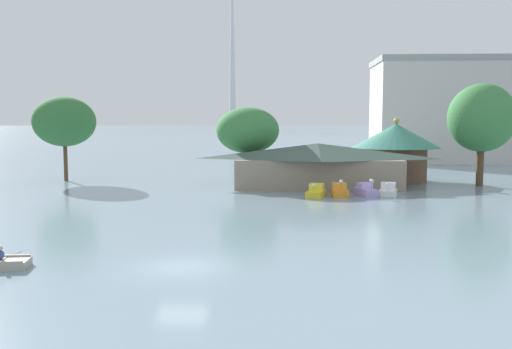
{
  "coord_description": "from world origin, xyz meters",
  "views": [
    {
      "loc": [
        4.95,
        -26.86,
        7.24
      ],
      "look_at": [
        2.83,
        19.51,
        2.79
      ],
      "focal_mm": 38.81,
      "sensor_mm": 36.0,
      "label": 1
    }
  ],
  "objects_px": {
    "pedal_boat_orange": "(340,191)",
    "boathouse": "(318,165)",
    "pedal_boat_white": "(388,190)",
    "green_roof_pavilion": "(396,147)",
    "pedal_boat_yellow": "(316,192)",
    "shoreline_tree_right": "(482,118)",
    "shoreline_tree_mid": "(248,130)",
    "pedal_boat_lavender": "(366,191)",
    "background_building_block": "(439,110)",
    "shoreline_tree_tall_left": "(64,122)",
    "distant_broadcast_tower": "(232,27)"
  },
  "relations": [
    {
      "from": "pedal_boat_orange",
      "to": "boathouse",
      "type": "height_order",
      "value": "boathouse"
    },
    {
      "from": "pedal_boat_orange",
      "to": "boathouse",
      "type": "xyz_separation_m",
      "value": [
        -1.66,
        6.93,
        2.04
      ]
    },
    {
      "from": "pedal_boat_white",
      "to": "green_roof_pavilion",
      "type": "distance_m",
      "value": 14.22
    },
    {
      "from": "pedal_boat_yellow",
      "to": "shoreline_tree_right",
      "type": "bearing_deg",
      "value": 133.57
    },
    {
      "from": "shoreline_tree_mid",
      "to": "pedal_boat_orange",
      "type": "bearing_deg",
      "value": -49.25
    },
    {
      "from": "pedal_boat_lavender",
      "to": "shoreline_tree_right",
      "type": "distance_m",
      "value": 18.07
    },
    {
      "from": "green_roof_pavilion",
      "to": "background_building_block",
      "type": "xyz_separation_m",
      "value": [
        14.46,
        33.96,
        5.13
      ]
    },
    {
      "from": "boathouse",
      "to": "shoreline_tree_right",
      "type": "relative_size",
      "value": 1.68
    },
    {
      "from": "pedal_boat_orange",
      "to": "pedal_boat_lavender",
      "type": "distance_m",
      "value": 2.66
    },
    {
      "from": "pedal_boat_white",
      "to": "shoreline_tree_tall_left",
      "type": "height_order",
      "value": "shoreline_tree_tall_left"
    },
    {
      "from": "pedal_boat_yellow",
      "to": "shoreline_tree_mid",
      "type": "height_order",
      "value": "shoreline_tree_mid"
    },
    {
      "from": "green_roof_pavilion",
      "to": "background_building_block",
      "type": "height_order",
      "value": "background_building_block"
    },
    {
      "from": "pedal_boat_orange",
      "to": "distant_broadcast_tower",
      "type": "distance_m",
      "value": 387.71
    },
    {
      "from": "shoreline_tree_mid",
      "to": "distant_broadcast_tower",
      "type": "xyz_separation_m",
      "value": [
        -33.94,
        365.91,
        73.39
      ]
    },
    {
      "from": "pedal_boat_lavender",
      "to": "background_building_block",
      "type": "relative_size",
      "value": 0.14
    },
    {
      "from": "green_roof_pavilion",
      "to": "shoreline_tree_tall_left",
      "type": "relative_size",
      "value": 1.04
    },
    {
      "from": "shoreline_tree_right",
      "to": "shoreline_tree_tall_left",
      "type": "bearing_deg",
      "value": 176.04
    },
    {
      "from": "background_building_block",
      "to": "distant_broadcast_tower",
      "type": "relative_size",
      "value": 0.13
    },
    {
      "from": "background_building_block",
      "to": "boathouse",
      "type": "bearing_deg",
      "value": -120.59
    },
    {
      "from": "pedal_boat_white",
      "to": "shoreline_tree_right",
      "type": "height_order",
      "value": "shoreline_tree_right"
    },
    {
      "from": "pedal_boat_orange",
      "to": "green_roof_pavilion",
      "type": "distance_m",
      "value": 16.72
    },
    {
      "from": "background_building_block",
      "to": "pedal_boat_lavender",
      "type": "bearing_deg",
      "value": -112.88
    },
    {
      "from": "pedal_boat_orange",
      "to": "shoreline_tree_mid",
      "type": "relative_size",
      "value": 0.26
    },
    {
      "from": "pedal_boat_lavender",
      "to": "green_roof_pavilion",
      "type": "bearing_deg",
      "value": 140.02
    },
    {
      "from": "pedal_boat_orange",
      "to": "pedal_boat_yellow",
      "type": "bearing_deg",
      "value": -81.9
    },
    {
      "from": "pedal_boat_lavender",
      "to": "background_building_block",
      "type": "height_order",
      "value": "background_building_block"
    },
    {
      "from": "shoreline_tree_mid",
      "to": "shoreline_tree_right",
      "type": "distance_m",
      "value": 26.36
    },
    {
      "from": "pedal_boat_orange",
      "to": "shoreline_tree_tall_left",
      "type": "height_order",
      "value": "shoreline_tree_tall_left"
    },
    {
      "from": "pedal_boat_white",
      "to": "green_roof_pavilion",
      "type": "height_order",
      "value": "green_roof_pavilion"
    },
    {
      "from": "pedal_boat_yellow",
      "to": "boathouse",
      "type": "distance_m",
      "value": 7.64
    },
    {
      "from": "pedal_boat_lavender",
      "to": "shoreline_tree_right",
      "type": "height_order",
      "value": "shoreline_tree_right"
    },
    {
      "from": "shoreline_tree_tall_left",
      "to": "shoreline_tree_mid",
      "type": "xyz_separation_m",
      "value": [
        22.45,
        -1.65,
        -1.02
      ]
    },
    {
      "from": "distant_broadcast_tower",
      "to": "shoreline_tree_mid",
      "type": "bearing_deg",
      "value": -84.7
    },
    {
      "from": "pedal_boat_white",
      "to": "boathouse",
      "type": "xyz_separation_m",
      "value": [
        -6.47,
        6.14,
        2.06
      ]
    },
    {
      "from": "boathouse",
      "to": "pedal_boat_yellow",
      "type": "bearing_deg",
      "value": -95.0
    },
    {
      "from": "green_roof_pavilion",
      "to": "distant_broadcast_tower",
      "type": "height_order",
      "value": "distant_broadcast_tower"
    },
    {
      "from": "pedal_boat_yellow",
      "to": "shoreline_tree_tall_left",
      "type": "bearing_deg",
      "value": -97.74
    },
    {
      "from": "distant_broadcast_tower",
      "to": "pedal_boat_white",
      "type": "bearing_deg",
      "value": -82.68
    },
    {
      "from": "distant_broadcast_tower",
      "to": "background_building_block",
      "type": "bearing_deg",
      "value": -78.62
    },
    {
      "from": "green_roof_pavilion",
      "to": "pedal_boat_lavender",
      "type": "bearing_deg",
      "value": -112.41
    },
    {
      "from": "pedal_boat_lavender",
      "to": "boathouse",
      "type": "height_order",
      "value": "boathouse"
    },
    {
      "from": "pedal_boat_white",
      "to": "background_building_block",
      "type": "relative_size",
      "value": 0.12
    },
    {
      "from": "pedal_boat_white",
      "to": "boathouse",
      "type": "relative_size",
      "value": 0.14
    },
    {
      "from": "shoreline_tree_mid",
      "to": "pedal_boat_yellow",
      "type": "bearing_deg",
      "value": -57.66
    },
    {
      "from": "pedal_boat_yellow",
      "to": "shoreline_tree_tall_left",
      "type": "distance_m",
      "value": 33.25
    },
    {
      "from": "pedal_boat_lavender",
      "to": "distant_broadcast_tower",
      "type": "height_order",
      "value": "distant_broadcast_tower"
    },
    {
      "from": "shoreline_tree_mid",
      "to": "background_building_block",
      "type": "height_order",
      "value": "background_building_block"
    },
    {
      "from": "shoreline_tree_tall_left",
      "to": "pedal_boat_lavender",
      "type": "bearing_deg",
      "value": -19.47
    },
    {
      "from": "pedal_boat_yellow",
      "to": "pedal_boat_white",
      "type": "distance_m",
      "value": 7.21
    },
    {
      "from": "pedal_boat_yellow",
      "to": "background_building_block",
      "type": "distance_m",
      "value": 55.22
    }
  ]
}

